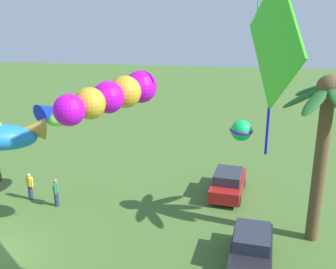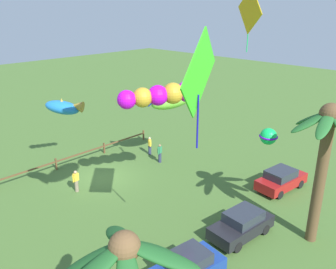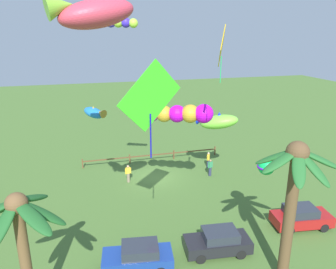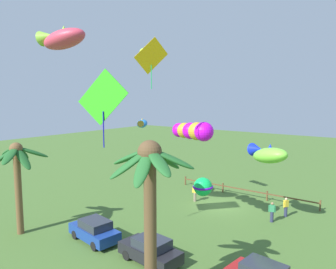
# 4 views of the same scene
# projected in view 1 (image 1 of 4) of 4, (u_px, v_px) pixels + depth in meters

# --- Properties ---
(palm_tree_0) EXTENTS (4.03, 3.73, 7.83)m
(palm_tree_0) POSITION_uv_depth(u_px,v_px,m) (325.00, 124.00, 17.43)
(palm_tree_0) COLOR brown
(palm_tree_0) RESTS_ON ground
(parked_car_0) EXTENTS (4.08, 2.18, 1.51)m
(parked_car_0) POSITION_uv_depth(u_px,v_px,m) (228.00, 183.00, 23.35)
(parked_car_0) COLOR #A51919
(parked_car_0) RESTS_ON ground
(parked_car_1) EXTENTS (4.05, 2.09, 1.51)m
(parked_car_1) POSITION_uv_depth(u_px,v_px,m) (251.00, 248.00, 17.05)
(parked_car_1) COLOR black
(parked_car_1) RESTS_ON ground
(spectator_1) EXTENTS (0.39, 0.49, 1.59)m
(spectator_1) POSITION_uv_depth(u_px,v_px,m) (30.00, 186.00, 22.79)
(spectator_1) COLOR #2D3351
(spectator_1) RESTS_ON ground
(spectator_2) EXTENTS (0.53, 0.32, 1.59)m
(spectator_2) POSITION_uv_depth(u_px,v_px,m) (56.00, 192.00, 22.03)
(spectator_2) COLOR #2D3351
(spectator_2) RESTS_ON ground
(kite_diamond_1) EXTENTS (3.43, 1.18, 5.01)m
(kite_diamond_1) POSITION_uv_depth(u_px,v_px,m) (274.00, 43.00, 10.62)
(kite_diamond_1) COLOR #3AD622
(kite_tube_3) EXTENTS (4.46, 3.00, 1.45)m
(kite_tube_3) POSITION_uv_depth(u_px,v_px,m) (113.00, 96.00, 15.20)
(kite_tube_3) COLOR #CF0DE3
(kite_fish_4) EXTENTS (1.76, 2.07, 0.90)m
(kite_fish_4) POSITION_uv_depth(u_px,v_px,m) (5.00, 136.00, 9.91)
(kite_fish_4) COLOR blue
(kite_fish_5) EXTENTS (3.87, 3.00, 1.72)m
(kite_fish_5) POSITION_uv_depth(u_px,v_px,m) (69.00, 110.00, 20.32)
(kite_fish_5) COLOR #79DF3C
(kite_ball_6) EXTENTS (1.51, 1.51, 0.99)m
(kite_ball_6) POSITION_uv_depth(u_px,v_px,m) (241.00, 130.00, 18.81)
(kite_ball_6) COLOR #11CB55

